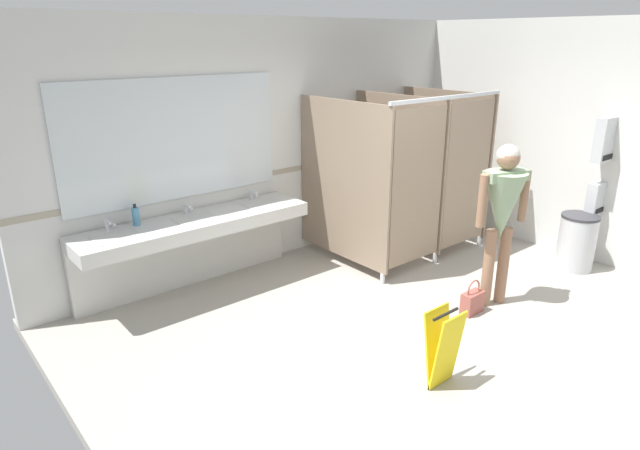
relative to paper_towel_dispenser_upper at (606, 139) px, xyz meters
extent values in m
cube|color=#9E998E|center=(-2.64, 0.11, -1.53)|extent=(6.03, 5.51, 0.10)
cube|color=silver|center=(-2.64, 2.63, -0.09)|extent=(6.03, 0.12, 2.79)
cube|color=silver|center=(0.13, 0.11, -0.09)|extent=(0.12, 5.51, 2.79)
cube|color=#9E937F|center=(-2.64, 2.56, -0.43)|extent=(6.03, 0.01, 0.06)
cube|color=silver|center=(-3.97, 2.25, -0.73)|extent=(2.45, 0.60, 0.14)
cube|color=silver|center=(-3.97, 2.51, -1.14)|extent=(2.45, 0.08, 0.68)
cube|color=beige|center=(-4.79, 2.22, -0.71)|extent=(0.42, 0.33, 0.11)
cylinder|color=silver|center=(-4.79, 2.46, -0.61)|extent=(0.04, 0.04, 0.11)
cylinder|color=silver|center=(-4.79, 2.40, -0.56)|extent=(0.03, 0.11, 0.03)
sphere|color=silver|center=(-4.72, 2.47, -0.63)|extent=(0.04, 0.04, 0.04)
cube|color=beige|center=(-3.97, 2.22, -0.71)|extent=(0.42, 0.33, 0.11)
cylinder|color=silver|center=(-3.97, 2.46, -0.61)|extent=(0.04, 0.04, 0.11)
cylinder|color=silver|center=(-3.97, 2.40, -0.56)|extent=(0.03, 0.11, 0.03)
sphere|color=silver|center=(-3.90, 2.47, -0.63)|extent=(0.04, 0.04, 0.04)
cube|color=beige|center=(-3.15, 2.22, -0.71)|extent=(0.42, 0.33, 0.11)
cylinder|color=silver|center=(-3.15, 2.46, -0.61)|extent=(0.04, 0.04, 0.11)
cylinder|color=silver|center=(-3.15, 2.40, -0.56)|extent=(0.03, 0.11, 0.03)
sphere|color=silver|center=(-3.08, 2.47, -0.63)|extent=(0.04, 0.04, 0.04)
cube|color=silver|center=(-3.97, 2.55, 0.10)|extent=(2.35, 0.02, 1.23)
cube|color=#84705B|center=(-2.34, 1.81, -0.46)|extent=(0.03, 1.47, 1.81)
cylinder|color=silver|center=(-2.34, 1.14, -1.42)|extent=(0.05, 0.05, 0.12)
cube|color=#84705B|center=(-1.44, 1.81, -0.46)|extent=(0.03, 1.47, 1.81)
cylinder|color=silver|center=(-1.44, 1.14, -1.42)|extent=(0.05, 0.05, 0.12)
cube|color=#84705B|center=(-0.54, 1.81, -0.46)|extent=(0.03, 1.47, 1.81)
cylinder|color=silver|center=(-0.54, 1.14, -1.42)|extent=(0.05, 0.05, 0.12)
cube|color=#84705B|center=(-1.89, 1.11, -0.46)|extent=(0.82, 0.03, 1.71)
cube|color=#84705B|center=(-0.99, 1.11, -0.46)|extent=(0.82, 0.03, 1.71)
cube|color=#B7BABF|center=(-1.44, 1.11, 0.47)|extent=(1.86, 0.04, 0.04)
cube|color=#B7BABF|center=(0.00, 0.00, 0.00)|extent=(0.39, 0.12, 0.50)
cube|color=black|center=(0.00, -0.06, -0.19)|extent=(0.31, 0.01, 0.06)
cube|color=#B7BABF|center=(0.00, -0.01, -0.68)|extent=(0.32, 0.12, 0.38)
cube|color=black|center=(0.00, -0.07, -0.82)|extent=(0.24, 0.01, 0.06)
cylinder|color=#B7BABF|center=(-0.32, 0.00, -1.17)|extent=(0.41, 0.41, 0.62)
cylinder|color=#333338|center=(-0.32, 0.00, -0.84)|extent=(0.42, 0.42, 0.03)
cylinder|color=#8C664C|center=(-1.73, 0.07, -1.08)|extent=(0.11, 0.11, 0.80)
cylinder|color=#8C664C|center=(-1.90, 0.13, -1.08)|extent=(0.11, 0.11, 0.80)
cone|color=gray|center=(-1.82, 0.10, -0.46)|extent=(0.51, 0.51, 0.69)
cube|color=gray|center=(-1.82, 0.10, -0.15)|extent=(0.46, 0.29, 0.10)
cylinder|color=#8C664C|center=(-1.58, 0.02, -0.37)|extent=(0.08, 0.08, 0.51)
cylinder|color=#8C664C|center=(-2.05, 0.18, -0.37)|extent=(0.08, 0.08, 0.51)
sphere|color=#8C664C|center=(-1.82, 0.10, 0.02)|extent=(0.22, 0.22, 0.22)
sphere|color=#A59E93|center=(-1.81, 0.11, 0.04)|extent=(0.22, 0.22, 0.22)
cube|color=#934C42|center=(-2.15, 0.10, -1.37)|extent=(0.24, 0.12, 0.22)
torus|color=#934C42|center=(-2.15, 0.10, -1.22)|extent=(0.19, 0.02, 0.19)
cylinder|color=teal|center=(-4.51, 2.43, -0.57)|extent=(0.07, 0.07, 0.18)
cylinder|color=black|center=(-4.51, 2.43, -0.46)|extent=(0.03, 0.03, 0.04)
cube|color=yellow|center=(-3.32, -0.47, -1.17)|extent=(0.28, 0.10, 0.63)
cube|color=yellow|center=(-3.32, -0.38, -1.17)|extent=(0.28, 0.10, 0.63)
cylinder|color=black|center=(-3.32, -0.42, -0.87)|extent=(0.28, 0.02, 0.02)
cylinder|color=#B7BABF|center=(-2.61, 0.33, -1.48)|extent=(0.14, 0.14, 0.01)
camera|label=1|loc=(-6.34, -2.58, 1.08)|focal=30.37mm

